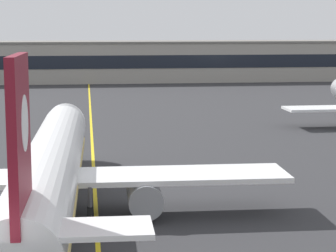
% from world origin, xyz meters
% --- Properties ---
extents(taxiway_centreline, '(0.61, 180.00, 0.01)m').
position_xyz_m(taxiway_centreline, '(0.00, 30.00, 0.00)').
color(taxiway_centreline, yellow).
rests_on(taxiway_centreline, ground).
extents(airliner_foreground, '(32.10, 41.46, 11.65)m').
position_xyz_m(airliner_foreground, '(-2.96, 14.47, 3.37)').
color(airliner_foreground, white).
rests_on(airliner_foreground, ground).
extents(safety_cone_by_nose_gear, '(0.44, 0.44, 0.55)m').
position_xyz_m(safety_cone_by_nose_gear, '(-1.92, 31.68, 0.26)').
color(safety_cone_by_nose_gear, orange).
rests_on(safety_cone_by_nose_gear, ground).
extents(terminal_building, '(150.59, 12.40, 8.96)m').
position_xyz_m(terminal_building, '(3.86, 119.70, 4.49)').
color(terminal_building, '#9E998E').
rests_on(terminal_building, ground).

